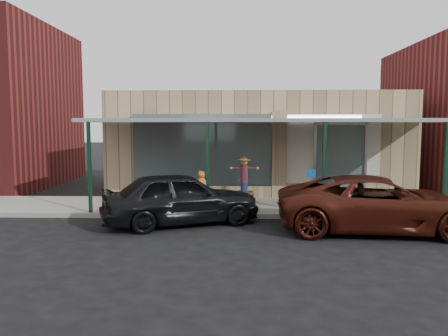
{
  "coord_description": "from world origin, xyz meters",
  "views": [
    {
      "loc": [
        -0.92,
        -11.3,
        2.91
      ],
      "look_at": [
        -1.3,
        2.6,
        1.52
      ],
      "focal_mm": 35.0,
      "sensor_mm": 36.0,
      "label": 1
    }
  ],
  "objects_px": {
    "barrel_scarecrow": "(244,188)",
    "barrel_pumpkin": "(302,199)",
    "car_maroon": "(379,204)",
    "handicap_sign": "(311,184)",
    "parked_sedan": "(181,198)"
  },
  "relations": [
    {
      "from": "handicap_sign",
      "to": "parked_sedan",
      "type": "xyz_separation_m",
      "value": [
        -4.02,
        -1.42,
        -0.24
      ]
    },
    {
      "from": "barrel_pumpkin",
      "to": "handicap_sign",
      "type": "height_order",
      "value": "handicap_sign"
    },
    {
      "from": "barrel_scarecrow",
      "to": "barrel_pumpkin",
      "type": "relative_size",
      "value": 2.57
    },
    {
      "from": "barrel_scarecrow",
      "to": "handicap_sign",
      "type": "relative_size",
      "value": 1.26
    },
    {
      "from": "car_maroon",
      "to": "parked_sedan",
      "type": "bearing_deg",
      "value": 87.37
    },
    {
      "from": "barrel_scarecrow",
      "to": "car_maroon",
      "type": "height_order",
      "value": "barrel_scarecrow"
    },
    {
      "from": "barrel_pumpkin",
      "to": "parked_sedan",
      "type": "relative_size",
      "value": 0.13
    },
    {
      "from": "parked_sedan",
      "to": "car_maroon",
      "type": "xyz_separation_m",
      "value": [
        5.51,
        -0.69,
        -0.02
      ]
    },
    {
      "from": "barrel_pumpkin",
      "to": "car_maroon",
      "type": "relative_size",
      "value": 0.12
    },
    {
      "from": "barrel_pumpkin",
      "to": "car_maroon",
      "type": "distance_m",
      "value": 3.3
    },
    {
      "from": "car_maroon",
      "to": "barrel_scarecrow",
      "type": "bearing_deg",
      "value": 53.25
    },
    {
      "from": "car_maroon",
      "to": "handicap_sign",
      "type": "bearing_deg",
      "value": 39.61
    },
    {
      "from": "car_maroon",
      "to": "barrel_pumpkin",
      "type": "bearing_deg",
      "value": 35.04
    },
    {
      "from": "handicap_sign",
      "to": "barrel_pumpkin",
      "type": "bearing_deg",
      "value": 121.22
    },
    {
      "from": "barrel_scarecrow",
      "to": "parked_sedan",
      "type": "relative_size",
      "value": 0.35
    }
  ]
}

